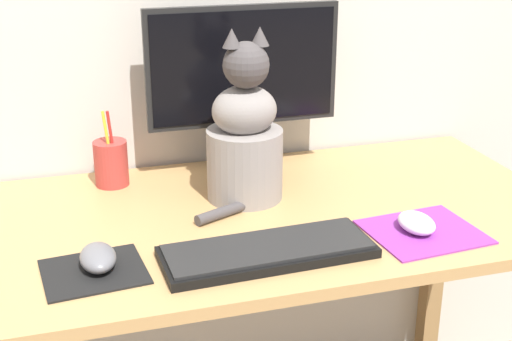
{
  "coord_description": "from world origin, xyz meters",
  "views": [
    {
      "loc": [
        -0.36,
        -1.33,
        1.39
      ],
      "look_at": [
        0.02,
        -0.05,
        0.87
      ],
      "focal_mm": 50.0,
      "sensor_mm": 36.0,
      "label": 1
    }
  ],
  "objects_px": {
    "monitor": "(243,80)",
    "pen_cup": "(111,163)",
    "cat": "(245,137)",
    "computer_mouse_right": "(417,223)",
    "keyboard": "(269,251)",
    "computer_mouse_left": "(98,258)"
  },
  "relations": [
    {
      "from": "keyboard",
      "to": "computer_mouse_right",
      "type": "distance_m",
      "value": 0.31
    },
    {
      "from": "computer_mouse_right",
      "to": "pen_cup",
      "type": "xyz_separation_m",
      "value": [
        -0.56,
        0.43,
        0.03
      ]
    },
    {
      "from": "computer_mouse_right",
      "to": "cat",
      "type": "distance_m",
      "value": 0.41
    },
    {
      "from": "monitor",
      "to": "computer_mouse_left",
      "type": "height_order",
      "value": "monitor"
    },
    {
      "from": "cat",
      "to": "pen_cup",
      "type": "distance_m",
      "value": 0.33
    },
    {
      "from": "monitor",
      "to": "pen_cup",
      "type": "distance_m",
      "value": 0.36
    },
    {
      "from": "computer_mouse_right",
      "to": "pen_cup",
      "type": "bearing_deg",
      "value": 142.51
    },
    {
      "from": "monitor",
      "to": "pen_cup",
      "type": "height_order",
      "value": "monitor"
    },
    {
      "from": "computer_mouse_right",
      "to": "pen_cup",
      "type": "distance_m",
      "value": 0.71
    },
    {
      "from": "keyboard",
      "to": "computer_mouse_right",
      "type": "relative_size",
      "value": 4.2
    },
    {
      "from": "computer_mouse_left",
      "to": "pen_cup",
      "type": "relative_size",
      "value": 0.56
    },
    {
      "from": "computer_mouse_right",
      "to": "cat",
      "type": "height_order",
      "value": "cat"
    },
    {
      "from": "keyboard",
      "to": "pen_cup",
      "type": "relative_size",
      "value": 2.22
    },
    {
      "from": "computer_mouse_left",
      "to": "computer_mouse_right",
      "type": "height_order",
      "value": "computer_mouse_left"
    },
    {
      "from": "keyboard",
      "to": "cat",
      "type": "relative_size",
      "value": 1.06
    },
    {
      "from": "monitor",
      "to": "computer_mouse_right",
      "type": "relative_size",
      "value": 4.74
    },
    {
      "from": "monitor",
      "to": "keyboard",
      "type": "bearing_deg",
      "value": -99.37
    },
    {
      "from": "cat",
      "to": "pen_cup",
      "type": "relative_size",
      "value": 2.09
    },
    {
      "from": "keyboard",
      "to": "computer_mouse_right",
      "type": "bearing_deg",
      "value": 0.31
    },
    {
      "from": "monitor",
      "to": "cat",
      "type": "relative_size",
      "value": 1.2
    },
    {
      "from": "monitor",
      "to": "cat",
      "type": "distance_m",
      "value": 0.18
    },
    {
      "from": "computer_mouse_left",
      "to": "pen_cup",
      "type": "height_order",
      "value": "pen_cup"
    }
  ]
}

